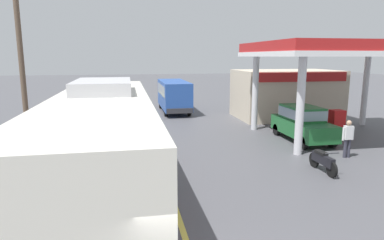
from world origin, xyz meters
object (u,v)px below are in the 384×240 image
(minibus_opposing_lane, at_px, (174,93))
(pedestrian_near_pump, at_px, (348,137))
(coach_bus_main, at_px, (104,154))
(pedestrian_by_shop, at_px, (296,116))
(car_at_pump, at_px, (302,122))
(motorcycle_parked_forecourt, at_px, (323,161))

(minibus_opposing_lane, height_order, pedestrian_near_pump, minibus_opposing_lane)
(coach_bus_main, height_order, pedestrian_by_shop, coach_bus_main)
(coach_bus_main, xyz_separation_m, car_at_pump, (9.64, 6.65, -0.71))
(minibus_opposing_lane, height_order, pedestrian_by_shop, minibus_opposing_lane)
(pedestrian_by_shop, bearing_deg, minibus_opposing_lane, 126.01)
(pedestrian_by_shop, bearing_deg, motorcycle_parked_forecourt, -109.94)
(minibus_opposing_lane, bearing_deg, pedestrian_near_pump, -67.45)
(car_at_pump, relative_size, pedestrian_near_pump, 2.53)
(car_at_pump, relative_size, motorcycle_parked_forecourt, 2.33)
(coach_bus_main, bearing_deg, car_at_pump, 34.61)
(pedestrian_near_pump, bearing_deg, minibus_opposing_lane, 112.55)
(motorcycle_parked_forecourt, bearing_deg, car_at_pump, 70.24)
(coach_bus_main, distance_m, minibus_opposing_lane, 17.81)
(coach_bus_main, height_order, motorcycle_parked_forecourt, coach_bus_main)
(motorcycle_parked_forecourt, bearing_deg, pedestrian_near_pump, 35.77)
(car_at_pump, distance_m, pedestrian_near_pump, 3.19)
(coach_bus_main, bearing_deg, motorcycle_parked_forecourt, 13.94)
(minibus_opposing_lane, relative_size, pedestrian_near_pump, 3.69)
(minibus_opposing_lane, distance_m, pedestrian_near_pump, 14.94)
(pedestrian_near_pump, bearing_deg, coach_bus_main, -160.88)
(car_at_pump, distance_m, pedestrian_by_shop, 2.35)
(car_at_pump, xyz_separation_m, pedestrian_by_shop, (0.82, 2.20, -0.08))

